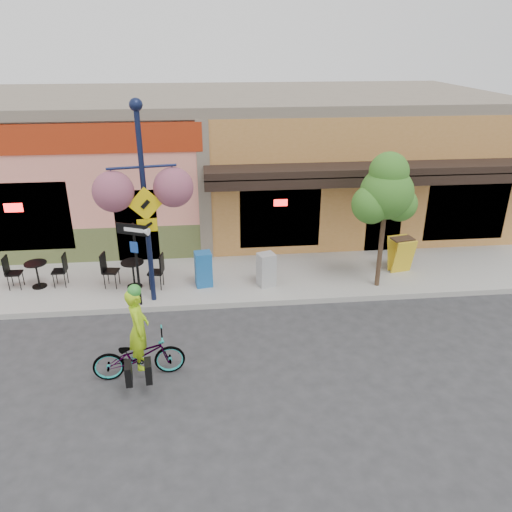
{
  "coord_description": "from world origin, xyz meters",
  "views": [
    {
      "loc": [
        -0.95,
        -10.44,
        6.24
      ],
      "look_at": [
        0.18,
        0.5,
        1.4
      ],
      "focal_mm": 35.0,
      "sensor_mm": 36.0,
      "label": 1
    }
  ],
  "objects_px": {
    "newspaper_box_blue": "(203,269)",
    "lamp_post": "(145,207)",
    "building": "(231,157)",
    "bicycle": "(139,356)",
    "street_tree": "(384,221)",
    "cyclist_rider": "(140,340)",
    "one_way_sign": "(137,265)",
    "newspaper_box_grey": "(266,270)"
  },
  "relations": [
    {
      "from": "cyclist_rider",
      "to": "street_tree",
      "type": "bearing_deg",
      "value": -68.4
    },
    {
      "from": "building",
      "to": "newspaper_box_blue",
      "type": "xyz_separation_m",
      "value": [
        -1.11,
        -5.96,
        -1.63
      ]
    },
    {
      "from": "cyclist_rider",
      "to": "newspaper_box_blue",
      "type": "height_order",
      "value": "cyclist_rider"
    },
    {
      "from": "bicycle",
      "to": "lamp_post",
      "type": "xyz_separation_m",
      "value": [
        0.03,
        2.91,
        2.14
      ]
    },
    {
      "from": "newspaper_box_blue",
      "to": "lamp_post",
      "type": "bearing_deg",
      "value": -161.14
    },
    {
      "from": "bicycle",
      "to": "street_tree",
      "type": "distance_m",
      "value": 6.84
    },
    {
      "from": "one_way_sign",
      "to": "street_tree",
      "type": "xyz_separation_m",
      "value": [
        6.17,
        0.43,
        0.74
      ]
    },
    {
      "from": "cyclist_rider",
      "to": "one_way_sign",
      "type": "distance_m",
      "value": 2.73
    },
    {
      "from": "bicycle",
      "to": "street_tree",
      "type": "xyz_separation_m",
      "value": [
        5.91,
        3.11,
        1.49
      ]
    },
    {
      "from": "building",
      "to": "cyclist_rider",
      "type": "height_order",
      "value": "building"
    },
    {
      "from": "bicycle",
      "to": "newspaper_box_blue",
      "type": "distance_m",
      "value": 3.81
    },
    {
      "from": "newspaper_box_blue",
      "to": "street_tree",
      "type": "height_order",
      "value": "street_tree"
    },
    {
      "from": "newspaper_box_blue",
      "to": "newspaper_box_grey",
      "type": "bearing_deg",
      "value": -14.53
    },
    {
      "from": "street_tree",
      "to": "one_way_sign",
      "type": "bearing_deg",
      "value": -175.98
    },
    {
      "from": "lamp_post",
      "to": "newspaper_box_grey",
      "type": "relative_size",
      "value": 5.4
    },
    {
      "from": "bicycle",
      "to": "one_way_sign",
      "type": "bearing_deg",
      "value": -0.72
    },
    {
      "from": "cyclist_rider",
      "to": "newspaper_box_blue",
      "type": "distance_m",
      "value": 3.79
    },
    {
      "from": "cyclist_rider",
      "to": "street_tree",
      "type": "xyz_separation_m",
      "value": [
        5.86,
        3.11,
        1.12
      ]
    },
    {
      "from": "lamp_post",
      "to": "newspaper_box_grey",
      "type": "height_order",
      "value": "lamp_post"
    },
    {
      "from": "newspaper_box_grey",
      "to": "newspaper_box_blue",
      "type": "bearing_deg",
      "value": 155.75
    },
    {
      "from": "lamp_post",
      "to": "newspaper_box_grey",
      "type": "xyz_separation_m",
      "value": [
        2.93,
        0.49,
        -2.0
      ]
    },
    {
      "from": "building",
      "to": "lamp_post",
      "type": "xyz_separation_m",
      "value": [
        -2.38,
        -6.62,
        0.36
      ]
    },
    {
      "from": "bicycle",
      "to": "lamp_post",
      "type": "distance_m",
      "value": 3.61
    },
    {
      "from": "lamp_post",
      "to": "newspaper_box_blue",
      "type": "distance_m",
      "value": 2.45
    },
    {
      "from": "street_tree",
      "to": "lamp_post",
      "type": "bearing_deg",
      "value": -178.04
    },
    {
      "from": "newspaper_box_blue",
      "to": "bicycle",
      "type": "bearing_deg",
      "value": -118.58
    },
    {
      "from": "newspaper_box_grey",
      "to": "building",
      "type": "bearing_deg",
      "value": 76.75
    },
    {
      "from": "cyclist_rider",
      "to": "newspaper_box_grey",
      "type": "bearing_deg",
      "value": -46.89
    },
    {
      "from": "building",
      "to": "bicycle",
      "type": "relative_size",
      "value": 10.12
    },
    {
      "from": "building",
      "to": "newspaper_box_blue",
      "type": "bearing_deg",
      "value": -100.56
    },
    {
      "from": "newspaper_box_blue",
      "to": "newspaper_box_grey",
      "type": "xyz_separation_m",
      "value": [
        1.65,
        -0.17,
        -0.02
      ]
    },
    {
      "from": "building",
      "to": "one_way_sign",
      "type": "relative_size",
      "value": 8.5
    },
    {
      "from": "one_way_sign",
      "to": "newspaper_box_grey",
      "type": "xyz_separation_m",
      "value": [
        3.22,
        0.72,
        -0.61
      ]
    },
    {
      "from": "cyclist_rider",
      "to": "street_tree",
      "type": "distance_m",
      "value": 6.73
    },
    {
      "from": "newspaper_box_blue",
      "to": "building",
      "type": "bearing_deg",
      "value": 70.86
    },
    {
      "from": "building",
      "to": "newspaper_box_grey",
      "type": "bearing_deg",
      "value": -84.95
    },
    {
      "from": "lamp_post",
      "to": "street_tree",
      "type": "height_order",
      "value": "lamp_post"
    },
    {
      "from": "lamp_post",
      "to": "one_way_sign",
      "type": "distance_m",
      "value": 1.44
    },
    {
      "from": "one_way_sign",
      "to": "newspaper_box_blue",
      "type": "bearing_deg",
      "value": 53.33
    },
    {
      "from": "street_tree",
      "to": "newspaper_box_blue",
      "type": "bearing_deg",
      "value": 174.31
    },
    {
      "from": "bicycle",
      "to": "newspaper_box_grey",
      "type": "height_order",
      "value": "newspaper_box_grey"
    },
    {
      "from": "one_way_sign",
      "to": "newspaper_box_grey",
      "type": "bearing_deg",
      "value": 36.29
    }
  ]
}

